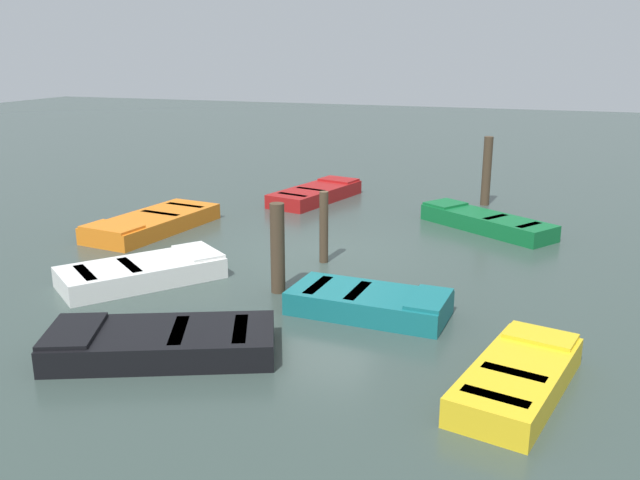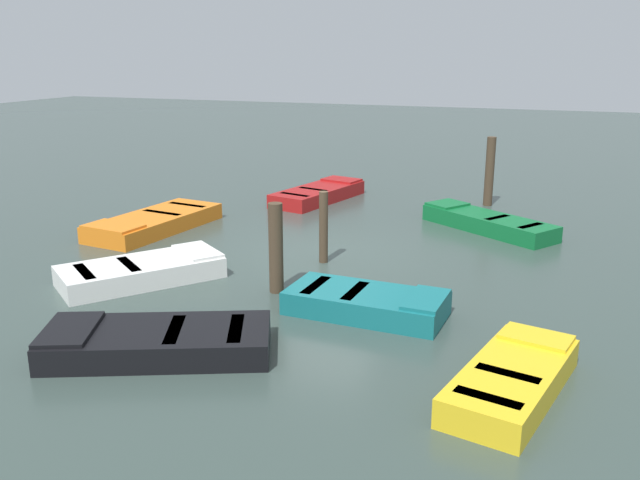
{
  "view_description": "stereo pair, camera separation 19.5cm",
  "coord_description": "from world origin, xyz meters",
  "px_view_note": "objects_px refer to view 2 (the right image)",
  "views": [
    {
      "loc": [
        -13.52,
        -4.82,
        4.44
      ],
      "look_at": [
        0.0,
        0.0,
        0.35
      ],
      "focal_mm": 37.89,
      "sensor_mm": 36.0,
      "label": 1
    },
    {
      "loc": [
        -13.45,
        -5.0,
        4.44
      ],
      "look_at": [
        0.0,
        0.0,
        0.35
      ],
      "focal_mm": 37.89,
      "sensor_mm": 36.0,
      "label": 2
    }
  ],
  "objects_px": {
    "rowboat_yellow": "(512,379)",
    "mooring_piling_mid_right": "(323,227)",
    "rowboat_white": "(142,271)",
    "rowboat_green": "(487,222)",
    "rowboat_orange": "(154,222)",
    "rowboat_black": "(156,341)",
    "rowboat_teal": "(367,302)",
    "mooring_piling_mid_left": "(276,248)",
    "mooring_piling_near_left": "(490,172)",
    "rowboat_red": "(319,193)"
  },
  "relations": [
    {
      "from": "rowboat_yellow",
      "to": "mooring_piling_mid_right",
      "type": "height_order",
      "value": "mooring_piling_mid_right"
    },
    {
      "from": "rowboat_white",
      "to": "rowboat_green",
      "type": "xyz_separation_m",
      "value": [
        6.31,
        -5.89,
        -0.0
      ]
    },
    {
      "from": "rowboat_white",
      "to": "rowboat_orange",
      "type": "distance_m",
      "value": 3.92
    },
    {
      "from": "rowboat_green",
      "to": "mooring_piling_mid_right",
      "type": "bearing_deg",
      "value": 86.33
    },
    {
      "from": "rowboat_black",
      "to": "mooring_piling_mid_right",
      "type": "height_order",
      "value": "mooring_piling_mid_right"
    },
    {
      "from": "rowboat_teal",
      "to": "rowboat_black",
      "type": "bearing_deg",
      "value": -130.77
    },
    {
      "from": "mooring_piling_mid_left",
      "to": "mooring_piling_near_left",
      "type": "xyz_separation_m",
      "value": [
        8.82,
        -2.83,
        0.14
      ]
    },
    {
      "from": "rowboat_green",
      "to": "rowboat_white",
      "type": "bearing_deg",
      "value": 80.48
    },
    {
      "from": "mooring_piling_mid_left",
      "to": "mooring_piling_near_left",
      "type": "height_order",
      "value": "mooring_piling_near_left"
    },
    {
      "from": "mooring_piling_mid_right",
      "to": "rowboat_teal",
      "type": "bearing_deg",
      "value": -145.5
    },
    {
      "from": "rowboat_yellow",
      "to": "mooring_piling_mid_right",
      "type": "xyz_separation_m",
      "value": [
        4.53,
        4.33,
        0.56
      ]
    },
    {
      "from": "rowboat_white",
      "to": "rowboat_black",
      "type": "bearing_deg",
      "value": -104.51
    },
    {
      "from": "rowboat_red",
      "to": "rowboat_yellow",
      "type": "distance_m",
      "value": 12.14
    },
    {
      "from": "rowboat_orange",
      "to": "mooring_piling_mid_left",
      "type": "height_order",
      "value": "mooring_piling_mid_left"
    },
    {
      "from": "mooring_piling_near_left",
      "to": "rowboat_yellow",
      "type": "bearing_deg",
      "value": -171.47
    },
    {
      "from": "rowboat_white",
      "to": "mooring_piling_mid_right",
      "type": "distance_m",
      "value": 3.83
    },
    {
      "from": "rowboat_yellow",
      "to": "rowboat_black",
      "type": "bearing_deg",
      "value": 109.49
    },
    {
      "from": "rowboat_black",
      "to": "rowboat_teal",
      "type": "bearing_deg",
      "value": -156.95
    },
    {
      "from": "mooring_piling_mid_right",
      "to": "rowboat_orange",
      "type": "bearing_deg",
      "value": 78.76
    },
    {
      "from": "mooring_piling_near_left",
      "to": "rowboat_teal",
      "type": "bearing_deg",
      "value": 174.43
    },
    {
      "from": "rowboat_orange",
      "to": "rowboat_red",
      "type": "height_order",
      "value": "same"
    },
    {
      "from": "rowboat_green",
      "to": "rowboat_red",
      "type": "xyz_separation_m",
      "value": [
        1.78,
        5.21,
        0.0
      ]
    },
    {
      "from": "rowboat_teal",
      "to": "mooring_piling_mid_right",
      "type": "height_order",
      "value": "mooring_piling_mid_right"
    },
    {
      "from": "rowboat_green",
      "to": "rowboat_yellow",
      "type": "relative_size",
      "value": 1.24
    },
    {
      "from": "rowboat_orange",
      "to": "mooring_piling_near_left",
      "type": "distance_m",
      "value": 9.55
    },
    {
      "from": "rowboat_white",
      "to": "mooring_piling_near_left",
      "type": "bearing_deg",
      "value": 6.3
    },
    {
      "from": "rowboat_teal",
      "to": "mooring_piling_near_left",
      "type": "height_order",
      "value": "mooring_piling_near_left"
    },
    {
      "from": "rowboat_black",
      "to": "mooring_piling_near_left",
      "type": "relative_size",
      "value": 1.8
    },
    {
      "from": "rowboat_yellow",
      "to": "mooring_piling_mid_right",
      "type": "distance_m",
      "value": 6.29
    },
    {
      "from": "rowboat_green",
      "to": "rowboat_yellow",
      "type": "xyz_separation_m",
      "value": [
        -8.44,
        -1.36,
        0.0
      ]
    },
    {
      "from": "rowboat_black",
      "to": "mooring_piling_near_left",
      "type": "bearing_deg",
      "value": -129.26
    },
    {
      "from": "rowboat_black",
      "to": "mooring_piling_mid_right",
      "type": "distance_m",
      "value": 5.23
    },
    {
      "from": "rowboat_green",
      "to": "rowboat_red",
      "type": "relative_size",
      "value": 1.0
    },
    {
      "from": "rowboat_red",
      "to": "mooring_piling_mid_right",
      "type": "height_order",
      "value": "mooring_piling_mid_right"
    },
    {
      "from": "rowboat_orange",
      "to": "mooring_piling_mid_right",
      "type": "height_order",
      "value": "mooring_piling_mid_right"
    },
    {
      "from": "rowboat_yellow",
      "to": "mooring_piling_near_left",
      "type": "distance_m",
      "value": 11.48
    },
    {
      "from": "rowboat_green",
      "to": "mooring_piling_near_left",
      "type": "xyz_separation_m",
      "value": [
        2.89,
        0.34,
        0.78
      ]
    },
    {
      "from": "rowboat_teal",
      "to": "rowboat_black",
      "type": "xyz_separation_m",
      "value": [
        -2.63,
        2.51,
        -0.0
      ]
    },
    {
      "from": "rowboat_yellow",
      "to": "rowboat_teal",
      "type": "bearing_deg",
      "value": 64.91
    },
    {
      "from": "rowboat_red",
      "to": "rowboat_white",
      "type": "bearing_deg",
      "value": -171.22
    },
    {
      "from": "rowboat_orange",
      "to": "rowboat_red",
      "type": "distance_m",
      "value": 5.41
    },
    {
      "from": "rowboat_red",
      "to": "rowboat_black",
      "type": "relative_size",
      "value": 1.0
    },
    {
      "from": "rowboat_black",
      "to": "mooring_piling_mid_left",
      "type": "distance_m",
      "value": 3.23
    },
    {
      "from": "rowboat_teal",
      "to": "rowboat_black",
      "type": "distance_m",
      "value": 3.64
    },
    {
      "from": "rowboat_teal",
      "to": "mooring_piling_near_left",
      "type": "bearing_deg",
      "value": 87.33
    },
    {
      "from": "rowboat_white",
      "to": "rowboat_teal",
      "type": "xyz_separation_m",
      "value": [
        -0.1,
        -4.65,
        0.0
      ]
    },
    {
      "from": "rowboat_orange",
      "to": "mooring_piling_mid_left",
      "type": "distance_m",
      "value": 5.62
    },
    {
      "from": "rowboat_red",
      "to": "mooring_piling_mid_left",
      "type": "height_order",
      "value": "mooring_piling_mid_left"
    },
    {
      "from": "rowboat_red",
      "to": "rowboat_black",
      "type": "distance_m",
      "value": 10.92
    },
    {
      "from": "rowboat_orange",
      "to": "mooring_piling_mid_right",
      "type": "relative_size",
      "value": 2.48
    }
  ]
}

